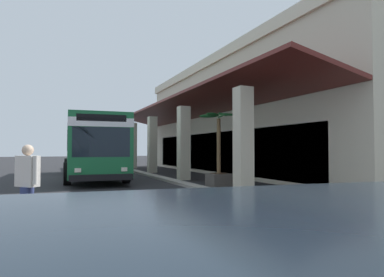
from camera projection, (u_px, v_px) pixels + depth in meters
The scene contains 6 objects.
ground at pixel (205, 173), 21.75m from camera, with size 120.00×120.00×0.00m, color #262628.
curb_strip at pixel (151, 175), 19.21m from camera, with size 27.55×0.50×0.12m, color #9E998E.
plaza_building at pixel (284, 118), 23.09m from camera, with size 23.26×15.06×7.46m.
transit_bus at pixel (92, 144), 18.35m from camera, with size 11.30×3.11×3.34m.
pedestrian at pixel (27, 181), 6.58m from camera, with size 0.59×0.48×1.65m.
potted_palm at pixel (219, 168), 13.56m from camera, with size 1.64×1.66×3.14m.
Camera 1 is at (19.73, -1.34, 1.55)m, focal length 30.97 mm.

